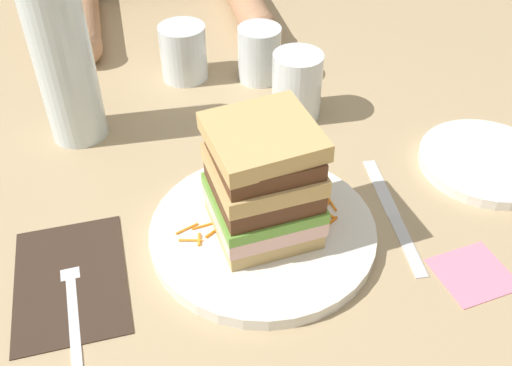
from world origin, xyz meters
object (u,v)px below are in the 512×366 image
at_px(side_plate, 486,161).
at_px(knife, 394,216).
at_px(water_bottle, 61,49).
at_px(main_plate, 262,232).
at_px(napkin_dark, 70,279).
at_px(fork, 71,294).
at_px(juice_glass, 297,89).
at_px(empty_tumbler_0, 183,52).
at_px(empty_tumbler_1, 259,54).
at_px(napkin_pink, 473,273).
at_px(sandwich, 262,183).

bearing_deg(side_plate, knife, -158.02).
distance_m(knife, water_bottle, 0.46).
bearing_deg(main_plate, napkin_dark, -175.81).
xyz_separation_m(fork, juice_glass, (0.32, 0.27, 0.04)).
distance_m(knife, side_plate, 0.17).
bearing_deg(empty_tumbler_0, empty_tumbler_1, -15.22).
bearing_deg(napkin_dark, fork, -86.50).
xyz_separation_m(napkin_dark, empty_tumbler_1, (0.29, 0.36, 0.04)).
xyz_separation_m(fork, water_bottle, (0.01, 0.29, 0.13)).
xyz_separation_m(water_bottle, napkin_pink, (0.41, -0.36, -0.13)).
relative_size(main_plate, empty_tumbler_0, 2.97).
distance_m(empty_tumbler_0, empty_tumbler_1, 0.12).
relative_size(water_bottle, napkin_pink, 3.85).
relative_size(knife, napkin_pink, 2.65).
bearing_deg(side_plate, main_plate, -169.75).
bearing_deg(napkin_dark, water_bottle, 87.17).
xyz_separation_m(main_plate, empty_tumbler_1, (0.08, 0.34, 0.03)).
distance_m(main_plate, napkin_dark, 0.21).
bearing_deg(napkin_dark, napkin_pink, -12.17).
height_order(main_plate, empty_tumbler_1, empty_tumbler_1).
bearing_deg(side_plate, empty_tumbler_0, 138.00).
bearing_deg(napkin_dark, side_plate, 7.82).
bearing_deg(knife, napkin_pink, -65.14).
bearing_deg(empty_tumbler_0, napkin_dark, -114.64).
xyz_separation_m(sandwich, napkin_pink, (0.21, -0.11, -0.08)).
bearing_deg(water_bottle, juice_glass, -4.27).
relative_size(napkin_dark, empty_tumbler_0, 1.96).
bearing_deg(knife, empty_tumbler_1, 103.20).
height_order(napkin_dark, napkin_pink, same).
height_order(napkin_dark, fork, fork).
height_order(sandwich, empty_tumbler_0, sandwich).
xyz_separation_m(juice_glass, water_bottle, (-0.31, 0.02, 0.09)).
height_order(fork, water_bottle, water_bottle).
bearing_deg(napkin_pink, fork, 170.74).
relative_size(knife, empty_tumbler_1, 2.35).
xyz_separation_m(main_plate, napkin_dark, (-0.21, -0.02, -0.01)).
bearing_deg(napkin_pink, knife, 114.86).
bearing_deg(knife, empty_tumbler_0, 117.36).
relative_size(main_plate, empty_tumbler_1, 3.00).
distance_m(napkin_dark, fork, 0.02).
bearing_deg(main_plate, juice_glass, 65.11).
bearing_deg(napkin_pink, napkin_dark, 167.83).
height_order(main_plate, sandwich, sandwich).
height_order(juice_glass, napkin_pink, juice_glass).
xyz_separation_m(empty_tumbler_0, side_plate, (0.35, -0.31, -0.04)).
bearing_deg(empty_tumbler_1, napkin_dark, -129.31).
height_order(empty_tumbler_1, napkin_pink, empty_tumbler_1).
height_order(napkin_dark, knife, same).
relative_size(knife, side_plate, 1.16).
xyz_separation_m(sandwich, napkin_dark, (-0.21, -0.02, -0.08)).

